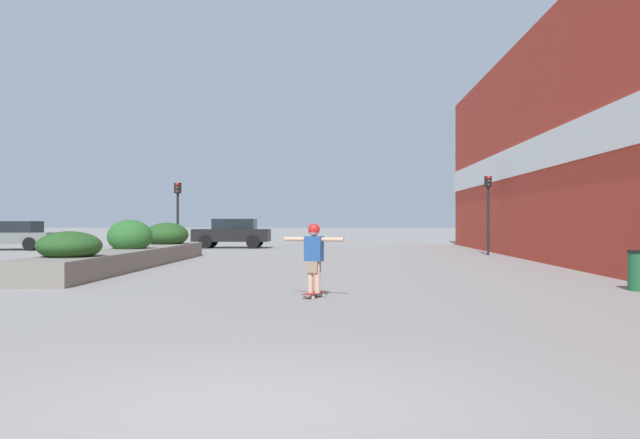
% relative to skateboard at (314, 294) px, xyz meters
% --- Properties ---
extents(ground_plane, '(300.00, 300.00, 0.00)m').
position_rel_skateboard_xyz_m(ground_plane, '(-0.17, -7.99, -0.07)').
color(ground_plane, gray).
extents(building_wall_right, '(0.67, 45.45, 8.52)m').
position_rel_skateboard_xyz_m(building_wall_right, '(7.71, 7.79, 4.19)').
color(building_wall_right, '#B23323').
rests_on(building_wall_right, ground_plane).
extents(planter_box, '(1.71, 14.74, 1.49)m').
position_rel_skateboard_xyz_m(planter_box, '(-6.26, 9.13, 0.42)').
color(planter_box, slate).
rests_on(planter_box, ground_plane).
extents(skateboard, '(0.44, 0.69, 0.09)m').
position_rel_skateboard_xyz_m(skateboard, '(0.00, 0.00, 0.00)').
color(skateboard, maroon).
rests_on(skateboard, ground_plane).
extents(skateboarder, '(1.16, 0.55, 1.32)m').
position_rel_skateboard_xyz_m(skateboarder, '(0.00, 0.00, 0.82)').
color(skateboarder, tan).
rests_on(skateboarder, skateboard).
extents(car_leftmost, '(4.08, 1.93, 1.57)m').
position_rel_skateboard_xyz_m(car_leftmost, '(-5.46, 24.81, 0.76)').
color(car_leftmost, black).
rests_on(car_leftmost, ground_plane).
extents(car_center_right, '(4.43, 1.91, 1.45)m').
position_rel_skateboard_xyz_m(car_center_right, '(-16.15, 21.74, 0.70)').
color(car_center_right, slate).
rests_on(car_center_right, ground_plane).
extents(traffic_light_left, '(0.28, 0.30, 3.09)m').
position_rel_skateboard_xyz_m(traffic_light_left, '(-6.55, 16.76, 2.07)').
color(traffic_light_left, black).
rests_on(traffic_light_left, ground_plane).
extents(traffic_light_right, '(0.28, 0.30, 3.37)m').
position_rel_skateboard_xyz_m(traffic_light_right, '(6.71, 17.05, 2.23)').
color(traffic_light_right, black).
rests_on(traffic_light_right, ground_plane).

